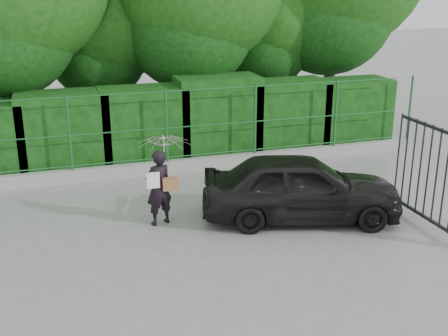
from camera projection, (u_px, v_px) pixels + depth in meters
name	position (u px, v px, depth m)	size (l,w,h in m)	color
ground	(199.00, 254.00, 9.87)	(80.00, 80.00, 0.00)	gray
kerb	(152.00, 168.00, 13.90)	(14.00, 0.25, 0.30)	#9E9E99
fence	(159.00, 127.00, 13.63)	(14.13, 0.06, 1.80)	#1B5826
hedge	(147.00, 126.00, 14.56)	(14.20, 1.20, 2.18)	black
woman	(163.00, 166.00, 10.81)	(1.01, 1.03, 1.79)	black
car	(301.00, 187.00, 11.16)	(1.58, 3.93, 1.34)	black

